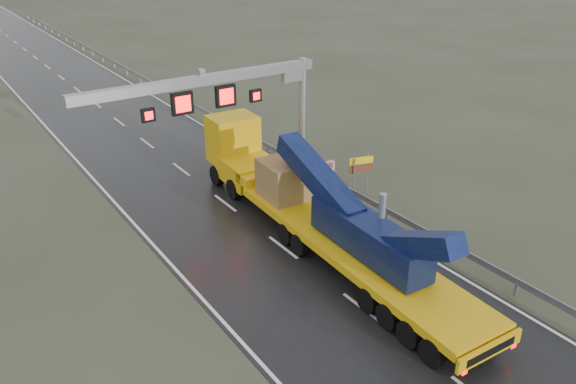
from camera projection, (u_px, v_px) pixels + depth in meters
ground at (436, 365)px, 20.52m from camera, size 400.00×400.00×0.00m
road at (96, 104)px, 50.31m from camera, size 11.00×200.00×0.02m
guardrail at (208, 113)px, 45.68m from camera, size 0.20×140.00×1.40m
sign_gantry at (236, 95)px, 32.58m from camera, size 14.90×1.20×7.42m
heavy_haul_truck at (300, 195)px, 28.95m from camera, size 4.10×21.40×5.00m
exit_sign_pair at (361, 168)px, 32.63m from camera, size 1.42×0.48×2.51m
striped_barrier at (329, 170)px, 35.44m from camera, size 0.71×0.46×1.13m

